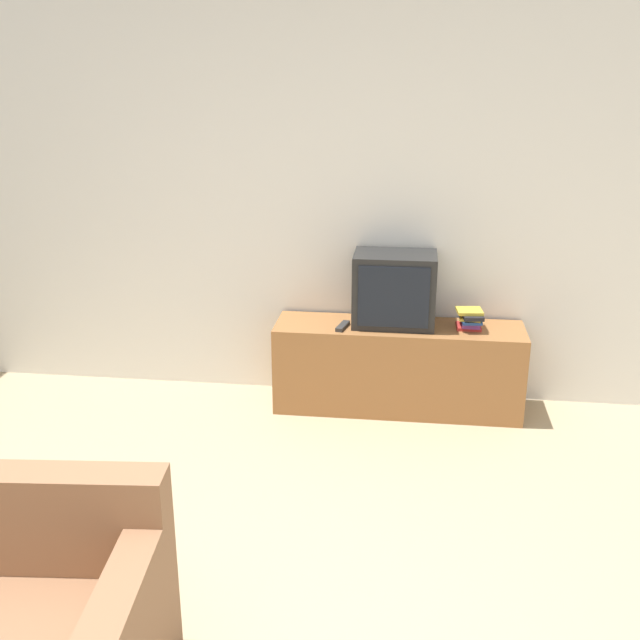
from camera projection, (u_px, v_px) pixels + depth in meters
wall_back at (293, 203)px, 4.86m from camera, size 9.00×0.06×2.60m
tv_stand at (398, 367)px, 4.87m from camera, size 1.59×0.42×0.57m
television at (394, 289)px, 4.73m from camera, size 0.52×0.36×0.46m
book_stack at (470, 318)px, 4.70m from camera, size 0.17×0.24×0.13m
remote_on_stand at (343, 326)px, 4.73m from camera, size 0.08×0.18×0.02m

